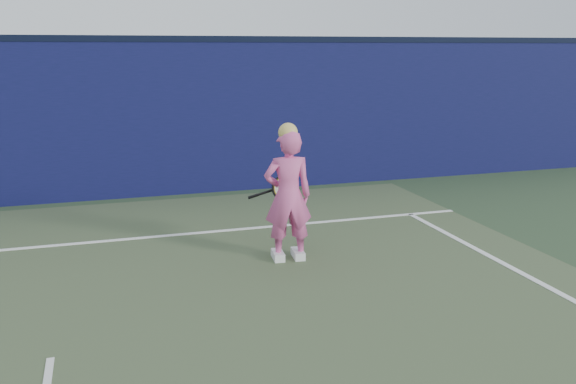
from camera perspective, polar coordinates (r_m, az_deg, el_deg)
name	(u,v)px	position (r m, az deg, el deg)	size (l,w,h in m)	color
backstop_wall	(67,123)	(10.34, -19.99, 6.10)	(24.00, 0.40, 2.50)	#0D113A
wall_cap	(60,38)	(10.27, -20.58, 13.30)	(24.00, 0.42, 0.10)	black
player	(288,195)	(6.96, 0.00, -0.30)	(0.59, 0.41, 1.60)	#DC5599
racket	(281,188)	(7.38, -0.65, 0.36)	(0.59, 0.15, 0.32)	black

